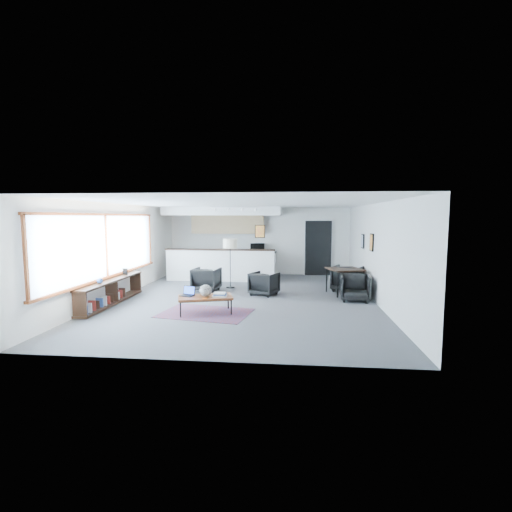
# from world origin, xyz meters

# --- Properties ---
(room) EXTENTS (7.02, 9.02, 2.62)m
(room) POSITION_xyz_m (0.00, 0.00, 1.30)
(room) COLOR #4C4C4F
(room) RESTS_ON ground
(window) EXTENTS (0.10, 5.95, 1.66)m
(window) POSITION_xyz_m (-3.46, -0.90, 1.46)
(window) COLOR #8CBFFF
(window) RESTS_ON room
(console) EXTENTS (0.35, 3.00, 0.80)m
(console) POSITION_xyz_m (-3.30, -1.05, 0.33)
(console) COLOR black
(console) RESTS_ON floor
(kitchenette) EXTENTS (4.20, 1.96, 2.60)m
(kitchenette) POSITION_xyz_m (-1.20, 3.71, 1.38)
(kitchenette) COLOR white
(kitchenette) RESTS_ON floor
(doorway) EXTENTS (1.10, 0.12, 2.15)m
(doorway) POSITION_xyz_m (2.30, 4.42, 1.07)
(doorway) COLOR black
(doorway) RESTS_ON room
(track_light) EXTENTS (1.60, 0.07, 0.15)m
(track_light) POSITION_xyz_m (-0.59, 2.20, 2.53)
(track_light) COLOR silver
(track_light) RESTS_ON room
(wall_art_lower) EXTENTS (0.03, 0.38, 0.48)m
(wall_art_lower) POSITION_xyz_m (3.47, 0.40, 1.55)
(wall_art_lower) COLOR black
(wall_art_lower) RESTS_ON room
(wall_art_upper) EXTENTS (0.03, 0.34, 0.44)m
(wall_art_upper) POSITION_xyz_m (3.47, 1.70, 1.50)
(wall_art_upper) COLOR black
(wall_art_upper) RESTS_ON room
(kilim_rug) EXTENTS (2.25, 1.72, 0.01)m
(kilim_rug) POSITION_xyz_m (-0.69, -1.65, 0.01)
(kilim_rug) COLOR #512C3F
(kilim_rug) RESTS_ON floor
(coffee_table) EXTENTS (1.38, 1.00, 0.40)m
(coffee_table) POSITION_xyz_m (-0.69, -1.65, 0.37)
(coffee_table) COLOR brown
(coffee_table) RESTS_ON floor
(laptop) EXTENTS (0.36, 0.32, 0.22)m
(laptop) POSITION_xyz_m (-1.11, -1.61, 0.47)
(laptop) COLOR black
(laptop) RESTS_ON coffee_table
(ceramic_pot) EXTENTS (0.28, 0.28, 0.28)m
(ceramic_pot) POSITION_xyz_m (-0.68, -1.68, 0.54)
(ceramic_pot) COLOR gray
(ceramic_pot) RESTS_ON coffee_table
(book_stack) EXTENTS (0.32, 0.26, 0.10)m
(book_stack) POSITION_xyz_m (-0.34, -1.65, 0.45)
(book_stack) COLOR silver
(book_stack) RESTS_ON coffee_table
(coaster) EXTENTS (0.11, 0.11, 0.01)m
(coaster) POSITION_xyz_m (-0.65, -1.90, 0.41)
(coaster) COLOR #E5590C
(coaster) RESTS_ON coffee_table
(armchair_left) EXTENTS (0.83, 0.79, 0.78)m
(armchair_left) POSITION_xyz_m (-1.28, 0.94, 0.39)
(armchair_left) COLOR black
(armchair_left) RESTS_ON floor
(armchair_right) EXTENTS (0.91, 0.88, 0.73)m
(armchair_right) POSITION_xyz_m (0.52, 0.54, 0.36)
(armchair_right) COLOR black
(armchair_right) RESTS_ON floor
(floor_lamp) EXTENTS (0.57, 0.57, 1.55)m
(floor_lamp) POSITION_xyz_m (-0.64, 1.54, 1.35)
(floor_lamp) COLOR black
(floor_lamp) RESTS_ON floor
(dining_table) EXTENTS (1.12, 1.12, 0.75)m
(dining_table) POSITION_xyz_m (2.84, 0.88, 0.69)
(dining_table) COLOR black
(dining_table) RESTS_ON floor
(dining_chair_near) EXTENTS (0.70, 0.66, 0.66)m
(dining_chair_near) POSITION_xyz_m (3.00, 0.03, 0.33)
(dining_chair_near) COLOR black
(dining_chair_near) RESTS_ON floor
(dining_chair_far) EXTENTS (0.91, 0.89, 0.73)m
(dining_chair_far) POSITION_xyz_m (2.99, 1.34, 0.36)
(dining_chair_far) COLOR black
(dining_chair_far) RESTS_ON floor
(microwave) EXTENTS (0.56, 0.35, 0.36)m
(microwave) POSITION_xyz_m (-0.03, 4.15, 1.11)
(microwave) COLOR black
(microwave) RESTS_ON kitchenette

